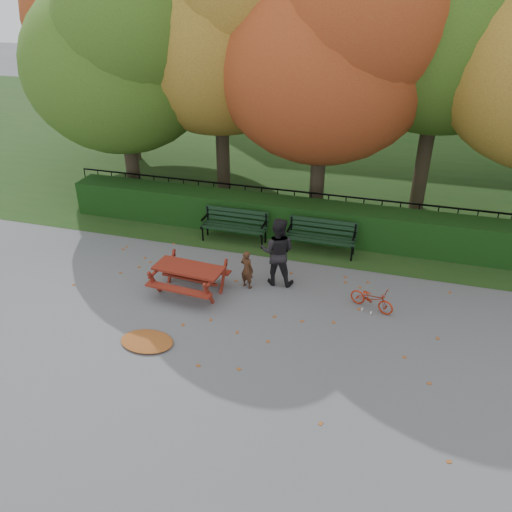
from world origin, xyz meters
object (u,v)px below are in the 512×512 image
(bench_left, at_px, (235,223))
(tree_b, at_px, (227,19))
(tree_c, at_px, (337,48))
(tree_f, at_px, (123,3))
(child, at_px, (247,269))
(adult, at_px, (278,252))
(tree_a, at_px, (124,54))
(bicycle, at_px, (372,298))
(bench_right, at_px, (322,234))
(picnic_table, at_px, (189,273))

(bench_left, bearing_deg, tree_b, 110.58)
(tree_c, height_order, tree_f, tree_f)
(child, xyz_separation_m, adult, (0.63, 0.39, 0.36))
(tree_b, height_order, bench_left, tree_b)
(tree_a, distance_m, bench_left, 5.89)
(bicycle, bearing_deg, adult, 99.33)
(tree_f, xyz_separation_m, adult, (7.50, -7.37, -4.86))
(child, height_order, adult, adult)
(tree_a, xyz_separation_m, tree_f, (-1.94, 3.66, 1.17))
(tree_c, xyz_separation_m, child, (-1.09, -4.48, -4.35))
(bicycle, bearing_deg, tree_b, 64.81)
(bench_left, distance_m, bench_right, 2.40)
(bench_right, relative_size, child, 1.89)
(child, height_order, bicycle, child)
(tree_c, distance_m, bicycle, 6.70)
(tree_f, distance_m, adult, 11.58)
(picnic_table, height_order, bicycle, picnic_table)
(tree_b, bearing_deg, bench_left, -69.42)
(tree_b, distance_m, bench_right, 6.76)
(bench_right, bearing_deg, adult, -111.81)
(tree_c, distance_m, child, 6.34)
(bench_left, bearing_deg, tree_a, 154.24)
(picnic_table, distance_m, child, 1.34)
(tree_f, relative_size, bicycle, 9.07)
(tree_f, height_order, picnic_table, tree_f)
(tree_f, height_order, bicycle, tree_f)
(tree_c, bearing_deg, picnic_table, -114.26)
(picnic_table, bearing_deg, child, 31.04)
(picnic_table, bearing_deg, tree_a, 132.74)
(bench_left, bearing_deg, tree_c, 46.64)
(picnic_table, relative_size, child, 1.74)
(tree_f, xyz_separation_m, bench_left, (5.83, -5.54, -5.17))
(adult, bearing_deg, picnic_table, 25.70)
(bench_right, xyz_separation_m, adult, (-0.73, -1.83, 0.32))
(bicycle, bearing_deg, tree_a, 83.19)
(bench_left, distance_m, picnic_table, 2.83)
(child, bearing_deg, bench_right, -99.87)
(picnic_table, distance_m, bicycle, 4.12)
(tree_c, height_order, adult, tree_c)
(picnic_table, bearing_deg, bicycle, 11.44)
(bench_right, height_order, picnic_table, bench_right)
(tree_b, distance_m, picnic_table, 7.70)
(tree_b, xyz_separation_m, picnic_table, (0.99, -5.87, -4.88))
(picnic_table, relative_size, bicycle, 1.64)
(tree_b, relative_size, tree_f, 0.96)
(bench_left, bearing_deg, tree_f, 136.49)
(tree_f, bearing_deg, picnic_table, -55.83)
(bench_left, relative_size, bench_right, 1.00)
(bench_left, relative_size, picnic_table, 1.08)
(bicycle, bearing_deg, bench_left, 80.88)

